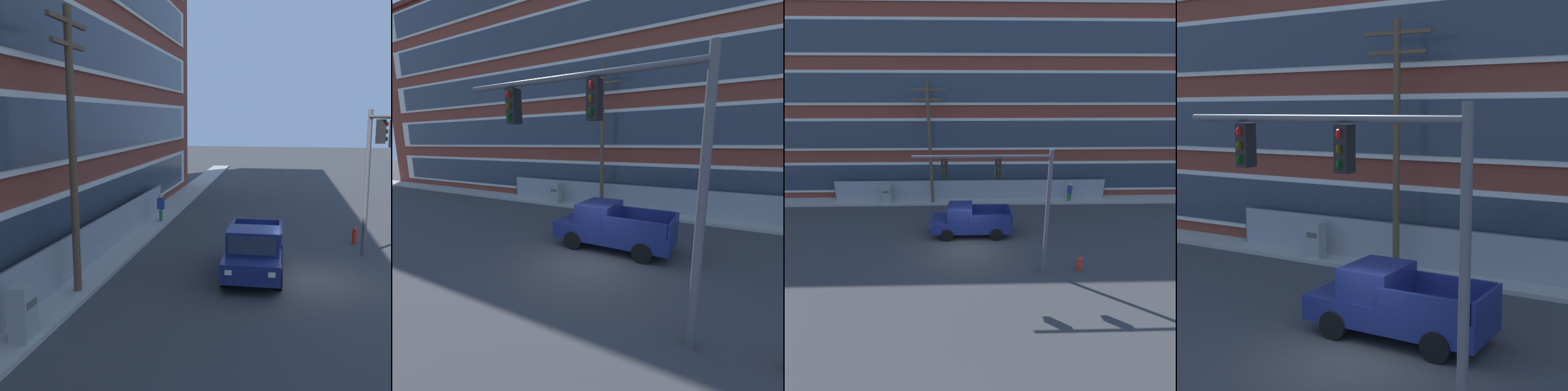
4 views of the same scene
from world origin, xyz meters
The scene contains 8 objects.
ground_plane centered at (0.00, 0.00, 0.00)m, with size 160.00×160.00×0.00m, color #38383A.
sidewalk_building_side centered at (0.00, 8.18, 0.08)m, with size 80.00×1.84×0.16m, color #9E9B93.
brick_mill_building centered at (-3.13, 13.51, 9.10)m, with size 53.85×9.42×18.17m.
chain_link_fence centered at (0.25, 8.50, 0.92)m, with size 22.73×0.06×1.80m.
traffic_signal_mast centered at (2.08, -2.58, 4.51)m, with size 6.35×0.43×6.30m.
pickup_truck_navy centered at (0.17, 1.99, 0.94)m, with size 5.09×2.17×1.96m.
utility_pole_near_corner centered at (-2.92, 7.76, 5.25)m, with size 2.75×0.26×9.44m.
electrical_cabinet centered at (-6.62, 7.68, 0.82)m, with size 0.70×0.55×1.64m.
Camera 2 is at (4.21, -8.18, 4.45)m, focal length 24.00 mm.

